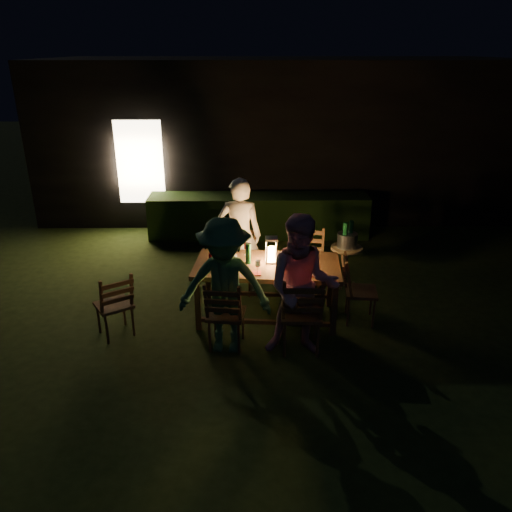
{
  "coord_description": "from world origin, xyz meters",
  "views": [
    {
      "loc": [
        -0.69,
        -5.47,
        3.43
      ],
      "look_at": [
        -0.6,
        0.77,
        0.8
      ],
      "focal_mm": 35.0,
      "sensor_mm": 36.0,
      "label": 1
    }
  ],
  "objects_px": {
    "chair_near_left": "(226,325)",
    "bottle_bucket_a": "(345,238)",
    "bottle_bucket_b": "(350,236)",
    "person_opp_left": "(225,287)",
    "bottle_table": "(248,253)",
    "side_table": "(346,252)",
    "ice_bucket": "(347,240)",
    "dining_table": "(267,269)",
    "lantern": "(271,251)",
    "chair_spare": "(116,316)",
    "person_opp_right": "(302,287)",
    "chair_far_left": "(240,273)",
    "chair_far_right": "(307,275)",
    "chair_end": "(359,301)",
    "person_house_side": "(240,236)",
    "chair_near_right": "(301,327)"
  },
  "relations": [
    {
      "from": "ice_bucket",
      "to": "lantern",
      "type": "bearing_deg",
      "value": -142.38
    },
    {
      "from": "chair_spare",
      "to": "ice_bucket",
      "type": "bearing_deg",
      "value": -9.38
    },
    {
      "from": "side_table",
      "to": "bottle_bucket_b",
      "type": "distance_m",
      "value": 0.24
    },
    {
      "from": "chair_near_right",
      "to": "person_house_side",
      "type": "xyz_separation_m",
      "value": [
        -0.75,
        1.67,
        0.55
      ]
    },
    {
      "from": "dining_table",
      "to": "chair_far_right",
      "type": "xyz_separation_m",
      "value": [
        0.62,
        0.72,
        -0.41
      ]
    },
    {
      "from": "dining_table",
      "to": "ice_bucket",
      "type": "bearing_deg",
      "value": 43.08
    },
    {
      "from": "chair_end",
      "to": "chair_far_right",
      "type": "bearing_deg",
      "value": -136.35
    },
    {
      "from": "chair_near_left",
      "to": "bottle_bucket_b",
      "type": "distance_m",
      "value": 2.54
    },
    {
      "from": "chair_spare",
      "to": "person_opp_right",
      "type": "relative_size",
      "value": 0.53
    },
    {
      "from": "chair_spare",
      "to": "bottle_bucket_a",
      "type": "xyz_separation_m",
      "value": [
        3.12,
        1.35,
        0.52
      ]
    },
    {
      "from": "person_opp_right",
      "to": "ice_bucket",
      "type": "bearing_deg",
      "value": 69.89
    },
    {
      "from": "person_opp_right",
      "to": "bottle_bucket_a",
      "type": "xyz_separation_m",
      "value": [
        0.81,
        1.77,
        -0.07
      ]
    },
    {
      "from": "person_opp_left",
      "to": "bottle_bucket_b",
      "type": "relative_size",
      "value": 5.27
    },
    {
      "from": "person_opp_left",
      "to": "bottle_table",
      "type": "height_order",
      "value": "person_opp_left"
    },
    {
      "from": "chair_far_right",
      "to": "person_house_side",
      "type": "xyz_separation_m",
      "value": [
        -0.99,
        0.14,
        0.57
      ]
    },
    {
      "from": "person_opp_right",
      "to": "lantern",
      "type": "bearing_deg",
      "value": 114.69
    },
    {
      "from": "person_house_side",
      "to": "chair_end",
      "type": "bearing_deg",
      "value": 154.01
    },
    {
      "from": "chair_spare",
      "to": "side_table",
      "type": "relative_size",
      "value": 1.45
    },
    {
      "from": "chair_near_left",
      "to": "chair_spare",
      "type": "bearing_deg",
      "value": 176.62
    },
    {
      "from": "chair_far_right",
      "to": "bottle_bucket_a",
      "type": "bearing_deg",
      "value": -148.96
    },
    {
      "from": "side_table",
      "to": "ice_bucket",
      "type": "xyz_separation_m",
      "value": [
        0.0,
        0.0,
        0.19
      ]
    },
    {
      "from": "chair_end",
      "to": "lantern",
      "type": "relative_size",
      "value": 2.73
    },
    {
      "from": "lantern",
      "to": "chair_spare",
      "type": "bearing_deg",
      "value": -166.42
    },
    {
      "from": "person_opp_left",
      "to": "bottle_table",
      "type": "distance_m",
      "value": 0.85
    },
    {
      "from": "person_opp_right",
      "to": "chair_near_left",
      "type": "bearing_deg",
      "value": 176.83
    },
    {
      "from": "chair_far_left",
      "to": "person_opp_left",
      "type": "xyz_separation_m",
      "value": [
        -0.15,
        -1.58,
        0.55
      ]
    },
    {
      "from": "chair_near_right",
      "to": "chair_far_right",
      "type": "distance_m",
      "value": 1.55
    },
    {
      "from": "bottle_bucket_a",
      "to": "chair_far_right",
      "type": "bearing_deg",
      "value": -160.48
    },
    {
      "from": "side_table",
      "to": "ice_bucket",
      "type": "relative_size",
      "value": 2.13
    },
    {
      "from": "chair_far_right",
      "to": "chair_end",
      "type": "relative_size",
      "value": 1.04
    },
    {
      "from": "chair_near_left",
      "to": "bottle_bucket_a",
      "type": "height_order",
      "value": "chair_near_left"
    },
    {
      "from": "dining_table",
      "to": "person_opp_left",
      "type": "distance_m",
      "value": 0.94
    },
    {
      "from": "chair_far_left",
      "to": "chair_far_right",
      "type": "xyz_separation_m",
      "value": [
        1.0,
        -0.09,
        0.01
      ]
    },
    {
      "from": "lantern",
      "to": "bottle_bucket_a",
      "type": "relative_size",
      "value": 1.09
    },
    {
      "from": "chair_far_right",
      "to": "side_table",
      "type": "bearing_deg",
      "value": -147.13
    },
    {
      "from": "chair_far_left",
      "to": "ice_bucket",
      "type": "distance_m",
      "value": 1.68
    },
    {
      "from": "chair_end",
      "to": "person_opp_right",
      "type": "distance_m",
      "value": 1.27
    },
    {
      "from": "chair_far_left",
      "to": "person_opp_right",
      "type": "height_order",
      "value": "person_opp_right"
    },
    {
      "from": "bottle_table",
      "to": "bottle_bucket_a",
      "type": "height_order",
      "value": "bottle_table"
    },
    {
      "from": "chair_end",
      "to": "person_house_side",
      "type": "distance_m",
      "value": 1.96
    },
    {
      "from": "chair_near_left",
      "to": "bottle_bucket_b",
      "type": "relative_size",
      "value": 3.04
    },
    {
      "from": "chair_spare",
      "to": "side_table",
      "type": "xyz_separation_m",
      "value": [
        3.17,
        1.39,
        0.28
      ]
    },
    {
      "from": "chair_near_left",
      "to": "bottle_table",
      "type": "relative_size",
      "value": 3.48
    },
    {
      "from": "chair_near_left",
      "to": "side_table",
      "type": "bearing_deg",
      "value": 51.87
    },
    {
      "from": "chair_far_right",
      "to": "chair_spare",
      "type": "height_order",
      "value": "chair_far_right"
    },
    {
      "from": "chair_spare",
      "to": "bottle_bucket_a",
      "type": "relative_size",
      "value": 2.9
    },
    {
      "from": "chair_end",
      "to": "bottle_bucket_a",
      "type": "distance_m",
      "value": 1.15
    },
    {
      "from": "ice_bucket",
      "to": "bottle_bucket_a",
      "type": "bearing_deg",
      "value": -141.34
    },
    {
      "from": "chair_far_left",
      "to": "side_table",
      "type": "relative_size",
      "value": 1.53
    },
    {
      "from": "bottle_bucket_a",
      "to": "chair_spare",
      "type": "bearing_deg",
      "value": -156.6
    }
  ]
}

